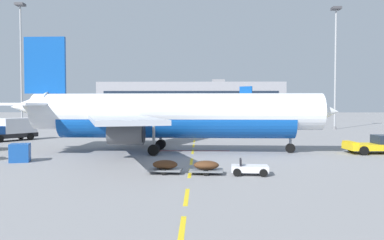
# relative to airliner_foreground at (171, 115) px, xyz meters

# --- Properties ---
(ground) EXTENTS (400.00, 400.00, 0.00)m
(ground) POSITION_rel_airliner_foreground_xyz_m (24.32, 19.28, -3.95)
(ground) COLOR gray
(apron_paint_markings) EXTENTS (8.00, 94.66, 0.01)m
(apron_paint_markings) POSITION_rel_airliner_foreground_xyz_m (2.32, 16.19, -3.95)
(apron_paint_markings) COLOR yellow
(apron_paint_markings) RESTS_ON ground
(airliner_foreground) EXTENTS (34.74, 34.61, 12.20)m
(airliner_foreground) POSITION_rel_airliner_foreground_xyz_m (0.00, 0.00, 0.00)
(airliner_foreground) COLOR white
(airliner_foreground) RESTS_ON ground
(pushback_tug) EXTENTS (6.12, 3.41, 2.08)m
(pushback_tug) POSITION_rel_airliner_foreground_xyz_m (21.41, -0.65, -3.05)
(pushback_tug) COLOR yellow
(pushback_tug) RESTS_ON ground
(airliner_mid_left) EXTENTS (24.81, 23.06, 9.56)m
(airliner_mid_left) POSITION_rel_airliner_foreground_xyz_m (6.00, 62.03, -0.85)
(airliner_mid_left) COLOR white
(airliner_mid_left) RESTS_ON ground
(fuel_service_truck) EXTENTS (5.86, 7.16, 3.14)m
(fuel_service_truck) POSITION_rel_airliner_foreground_xyz_m (-23.05, 12.82, -2.30)
(fuel_service_truck) COLOR black
(fuel_service_truck) RESTS_ON ground
(baggage_train) EXTENTS (8.69, 2.19, 1.14)m
(baggage_train) POSITION_rel_airliner_foreground_xyz_m (3.55, -13.05, -3.42)
(baggage_train) COLOR silver
(baggage_train) RESTS_ON ground
(uld_cargo_container) EXTENTS (1.96, 1.93, 1.60)m
(uld_cargo_container) POSITION_rel_airliner_foreground_xyz_m (-12.71, -7.21, -3.15)
(uld_cargo_container) COLOR #194C9E
(uld_cargo_container) RESTS_ON ground
(apron_light_mast_near) EXTENTS (1.80, 1.80, 26.06)m
(apron_light_mast_near) POSITION_rel_airliner_foreground_xyz_m (-34.16, 40.20, 12.17)
(apron_light_mast_near) COLOR slate
(apron_light_mast_near) RESTS_ON ground
(apron_light_mast_far) EXTENTS (1.80, 1.80, 24.79)m
(apron_light_mast_far) POSITION_rel_airliner_foreground_xyz_m (30.74, 39.45, 11.47)
(apron_light_mast_far) COLOR slate
(apron_light_mast_far) RESTS_ON ground
(terminal_satellite) EXTENTS (87.34, 20.67, 17.21)m
(terminal_satellite) POSITION_rel_airliner_foreground_xyz_m (-0.83, 148.59, 3.87)
(terminal_satellite) COLOR gray
(terminal_satellite) RESTS_ON ground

